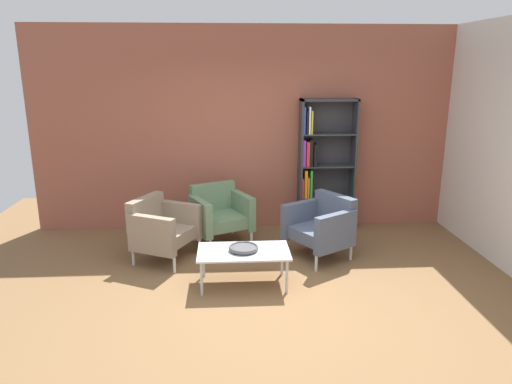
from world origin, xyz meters
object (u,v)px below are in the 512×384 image
(decorative_bowl, at_px, (244,248))
(armchair_corner_red, at_px, (162,227))
(bookshelf_tall, at_px, (320,167))
(coffee_table_low, at_px, (244,253))
(armchair_near_window, at_px, (322,225))
(armchair_by_bookshelf, at_px, (220,213))

(decorative_bowl, height_order, armchair_corner_red, armchair_corner_red)
(bookshelf_tall, relative_size, coffee_table_low, 1.90)
(coffee_table_low, relative_size, armchair_corner_red, 1.09)
(coffee_table_low, xyz_separation_m, armchair_corner_red, (-0.98, 0.77, 0.05))
(bookshelf_tall, xyz_separation_m, coffee_table_low, (-1.18, -1.81, -0.56))
(bookshelf_tall, xyz_separation_m, armchair_corner_red, (-2.16, -1.04, -0.51))
(decorative_bowl, bearing_deg, armchair_near_window, 36.20)
(coffee_table_low, height_order, decorative_bowl, decorative_bowl)
(bookshelf_tall, height_order, coffee_table_low, bookshelf_tall)
(coffee_table_low, bearing_deg, bookshelf_tall, 56.97)
(bookshelf_tall, bearing_deg, coffee_table_low, -123.03)
(armchair_corner_red, bearing_deg, bookshelf_tall, -38.23)
(armchair_by_bookshelf, height_order, armchair_corner_red, same)
(bookshelf_tall, height_order, decorative_bowl, bookshelf_tall)
(armchair_near_window, bearing_deg, bookshelf_tall, 138.66)
(bookshelf_tall, distance_m, coffee_table_low, 2.23)
(armchair_near_window, xyz_separation_m, armchair_corner_red, (-1.99, 0.04, 0.00))
(coffee_table_low, bearing_deg, armchair_near_window, 36.20)
(decorative_bowl, distance_m, armchair_near_window, 1.24)
(bookshelf_tall, distance_m, armchair_by_bookshelf, 1.62)
(armchair_corner_red, bearing_deg, decorative_bowl, -102.02)
(decorative_bowl, xyz_separation_m, armchair_near_window, (1.00, 0.74, -0.02))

